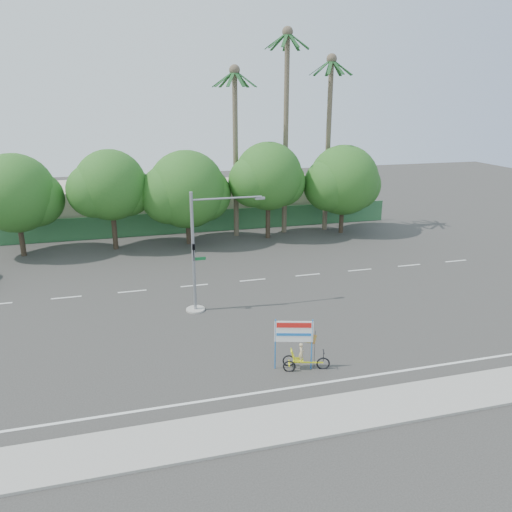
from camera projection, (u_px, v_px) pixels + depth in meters
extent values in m
plane|color=#33302D|center=(254.00, 335.00, 26.13)|extent=(120.00, 120.00, 0.00)
cube|color=gray|center=(304.00, 420.00, 19.21)|extent=(50.00, 2.40, 0.12)
cube|color=#336B3D|center=(194.00, 222.00, 45.61)|extent=(38.00, 0.08, 2.00)
cube|color=beige|center=(81.00, 207.00, 46.98)|extent=(12.00, 8.00, 4.00)
cube|color=beige|center=(265.00, 199.00, 51.47)|extent=(14.00, 8.00, 3.60)
cylinder|color=#473828|center=(21.00, 234.00, 38.71)|extent=(0.40, 0.40, 3.52)
sphere|color=#1B5819|center=(15.00, 193.00, 37.73)|extent=(6.00, 6.00, 6.00)
sphere|color=#1B5819|center=(36.00, 199.00, 38.51)|extent=(4.32, 4.32, 4.32)
cylinder|color=#473828|center=(114.00, 227.00, 40.40)|extent=(0.40, 0.40, 3.74)
sphere|color=#1B5819|center=(110.00, 185.00, 39.36)|extent=(5.60, 5.60, 5.60)
sphere|color=#1B5819|center=(127.00, 191.00, 40.13)|extent=(4.03, 4.03, 4.03)
sphere|color=#1B5819|center=(94.00, 191.00, 38.92)|extent=(4.26, 4.26, 4.26)
cylinder|color=#473828|center=(188.00, 225.00, 41.94)|extent=(0.40, 0.40, 3.30)
sphere|color=#1B5819|center=(187.00, 189.00, 41.03)|extent=(6.40, 6.40, 6.40)
sphere|color=#1B5819|center=(204.00, 194.00, 41.82)|extent=(4.61, 4.61, 4.61)
sphere|color=#1B5819|center=(170.00, 194.00, 40.53)|extent=(4.86, 4.86, 4.86)
cylinder|color=#473828|center=(268.00, 216.00, 43.58)|extent=(0.40, 0.40, 3.87)
sphere|color=#1B5819|center=(268.00, 176.00, 42.50)|extent=(5.80, 5.80, 5.80)
sphere|color=#1B5819|center=(282.00, 182.00, 43.29)|extent=(4.18, 4.18, 4.18)
sphere|color=#1B5819|center=(254.00, 181.00, 42.06)|extent=(4.41, 4.41, 4.41)
cylinder|color=#473828|center=(342.00, 214.00, 45.37)|extent=(0.40, 0.40, 3.43)
sphere|color=#1B5819|center=(344.00, 180.00, 44.42)|extent=(6.20, 6.20, 6.20)
sphere|color=#1B5819|center=(356.00, 185.00, 45.20)|extent=(4.46, 4.46, 4.46)
sphere|color=#1B5819|center=(330.00, 185.00, 43.94)|extent=(4.71, 4.71, 4.71)
cylinder|color=#70604C|center=(286.00, 138.00, 43.45)|extent=(0.44, 0.44, 17.00)
sphere|color=#70604C|center=(288.00, 32.00, 40.85)|extent=(0.90, 0.90, 0.90)
cube|color=#1C4C21|center=(298.00, 41.00, 41.29)|extent=(1.91, 0.28, 1.36)
cube|color=#1C4C21|center=(293.00, 41.00, 41.79)|extent=(1.65, 1.44, 1.36)
cube|color=#1C4C21|center=(286.00, 42.00, 41.95)|extent=(0.61, 1.93, 1.36)
cube|color=#1C4C21|center=(279.00, 41.00, 41.69)|extent=(1.20, 1.80, 1.36)
cube|color=#1C4C21|center=(276.00, 41.00, 41.13)|extent=(1.89, 0.92, 1.36)
cube|color=#1C4C21|center=(278.00, 40.00, 40.54)|extent=(1.89, 0.92, 1.36)
cube|color=#1C4C21|center=(285.00, 39.00, 40.19)|extent=(1.20, 1.80, 1.36)
cube|color=#1C4C21|center=(293.00, 39.00, 40.24)|extent=(0.61, 1.93, 1.36)
cube|color=#1C4C21|center=(298.00, 40.00, 40.68)|extent=(1.65, 1.44, 1.36)
cylinder|color=#70604C|center=(328.00, 148.00, 44.74)|extent=(0.44, 0.44, 15.00)
sphere|color=#70604C|center=(332.00, 59.00, 42.45)|extent=(0.90, 0.90, 0.90)
cube|color=#1C4C21|center=(342.00, 67.00, 42.88)|extent=(1.91, 0.28, 1.36)
cube|color=#1C4C21|center=(336.00, 68.00, 43.38)|extent=(1.65, 1.44, 1.36)
cube|color=#1C4C21|center=(329.00, 68.00, 43.54)|extent=(0.61, 1.93, 1.36)
cube|color=#1C4C21|center=(323.00, 67.00, 43.28)|extent=(1.20, 1.80, 1.36)
cube|color=#1C4C21|center=(320.00, 67.00, 42.73)|extent=(1.89, 0.92, 1.36)
cube|color=#1C4C21|center=(323.00, 67.00, 42.14)|extent=(1.89, 0.92, 1.36)
cube|color=#1C4C21|center=(330.00, 66.00, 41.78)|extent=(1.20, 1.80, 1.36)
cube|color=#1C4C21|center=(338.00, 66.00, 41.84)|extent=(0.61, 1.93, 1.36)
cube|color=#1C4C21|center=(342.00, 67.00, 42.27)|extent=(1.65, 1.44, 1.36)
cylinder|color=#70604C|center=(236.00, 157.00, 42.80)|extent=(0.44, 0.44, 14.00)
sphere|color=#70604C|center=(235.00, 70.00, 40.66)|extent=(0.90, 0.90, 0.90)
cube|color=#1C4C21|center=(246.00, 79.00, 41.09)|extent=(1.91, 0.28, 1.36)
cube|color=#1C4C21|center=(241.00, 79.00, 41.60)|extent=(1.65, 1.44, 1.36)
cube|color=#1C4C21|center=(234.00, 79.00, 41.76)|extent=(0.61, 1.93, 1.36)
cube|color=#1C4C21|center=(227.00, 79.00, 41.50)|extent=(1.20, 1.80, 1.36)
cube|color=#1C4C21|center=(223.00, 79.00, 40.94)|extent=(1.89, 0.92, 1.36)
cube|color=#1C4C21|center=(225.00, 78.00, 40.35)|extent=(1.89, 0.92, 1.36)
cube|color=#1C4C21|center=(231.00, 78.00, 40.00)|extent=(1.20, 1.80, 1.36)
cube|color=#1C4C21|center=(239.00, 78.00, 40.05)|extent=(0.61, 1.93, 1.36)
cube|color=#1C4C21|center=(245.00, 78.00, 40.48)|extent=(1.65, 1.44, 1.36)
cylinder|color=gray|center=(196.00, 309.00, 29.18)|extent=(1.10, 1.10, 0.10)
cylinder|color=gray|center=(193.00, 253.00, 28.13)|extent=(0.18, 0.18, 7.00)
cylinder|color=gray|center=(227.00, 198.00, 27.69)|extent=(4.00, 0.10, 0.10)
cube|color=gray|center=(260.00, 198.00, 28.19)|extent=(0.55, 0.20, 0.12)
imported|color=black|center=(194.00, 253.00, 27.90)|extent=(0.16, 0.20, 1.00)
cube|color=#14662D|center=(200.00, 259.00, 28.32)|extent=(0.70, 0.04, 0.18)
torus|color=black|center=(323.00, 364.00, 22.83)|extent=(0.62, 0.24, 0.62)
torus|color=black|center=(289.00, 361.00, 23.10)|extent=(0.58, 0.23, 0.58)
torus|color=black|center=(289.00, 366.00, 22.61)|extent=(0.58, 0.23, 0.58)
cube|color=yellow|center=(306.00, 362.00, 22.82)|extent=(1.52, 0.49, 0.06)
cube|color=yellow|center=(289.00, 363.00, 22.85)|extent=(0.21, 0.54, 0.05)
cube|color=yellow|center=(298.00, 360.00, 22.79)|extent=(0.55, 0.50, 0.06)
cube|color=yellow|center=(293.00, 355.00, 22.72)|extent=(0.31, 0.43, 0.50)
cylinder|color=black|center=(323.00, 356.00, 22.71)|extent=(0.03, 0.03, 0.51)
cube|color=black|center=(324.00, 352.00, 22.64)|extent=(0.15, 0.41, 0.04)
imported|color=#CCB284|center=(301.00, 353.00, 22.68)|extent=(0.33, 0.41, 0.99)
cylinder|color=blue|center=(275.00, 344.00, 22.57)|extent=(0.06, 0.06, 2.48)
cylinder|color=blue|center=(312.00, 345.00, 22.54)|extent=(0.06, 0.06, 2.48)
cube|color=white|center=(294.00, 332.00, 22.36)|extent=(1.69, 0.53, 1.01)
cube|color=red|center=(294.00, 325.00, 22.23)|extent=(1.50, 0.45, 0.24)
cube|color=blue|center=(294.00, 335.00, 22.37)|extent=(1.50, 0.45, 0.13)
cylinder|color=black|center=(315.00, 350.00, 22.62)|extent=(0.02, 0.02, 1.93)
cube|color=red|center=(308.00, 338.00, 22.45)|extent=(0.79, 0.24, 0.60)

